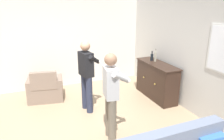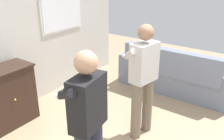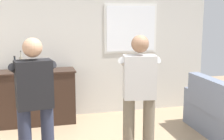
% 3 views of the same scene
% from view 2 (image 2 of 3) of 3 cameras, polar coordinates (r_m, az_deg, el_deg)
% --- Properties ---
extents(wall_back_with_window, '(5.20, 0.15, 2.80)m').
position_cam_2_polar(wall_back_with_window, '(4.49, -21.45, 8.74)').
color(wall_back_with_window, beige).
rests_on(wall_back_with_window, ground).
extents(couch, '(0.57, 2.26, 0.94)m').
position_cam_2_polar(couch, '(5.08, 13.54, -1.37)').
color(couch, slate).
rests_on(couch, ground).
extents(person_standing_left, '(0.55, 0.50, 1.68)m').
position_cam_2_polar(person_standing_left, '(2.54, -5.63, -11.67)').
color(person_standing_left, '#282D42').
rests_on(person_standing_left, ground).
extents(person_standing_right, '(0.55, 0.50, 1.68)m').
position_cam_2_polar(person_standing_right, '(3.51, 7.07, -1.52)').
color(person_standing_right, '#6B6051').
rests_on(person_standing_right, ground).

